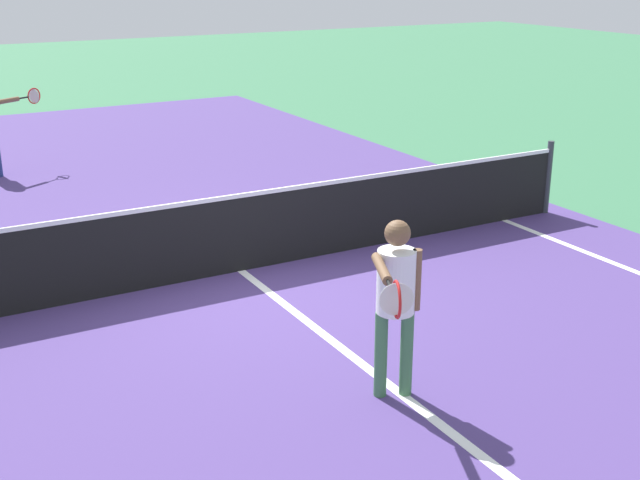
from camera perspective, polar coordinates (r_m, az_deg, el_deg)
The scene contains 5 objects.
ground_plane at distance 9.90m, azimuth -5.51°, elevation -2.14°, with size 60.00×60.00×0.00m, color #38724C.
court_surface_inbounds at distance 9.90m, azimuth -5.51°, elevation -2.14°, with size 10.62×24.40×0.00m, color #4C387A.
line_center_service at distance 7.34m, azimuth 4.86°, elevation -10.01°, with size 0.10×6.40×0.01m, color white.
net at distance 9.73m, azimuth -5.60°, elevation 0.56°, with size 9.88×0.09×1.07m.
player_near at distance 6.76m, azimuth 5.30°, elevation -3.57°, with size 0.82×1.03×1.57m.
Camera 1 is at (-3.66, -8.48, 3.56)m, focal length 46.07 mm.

